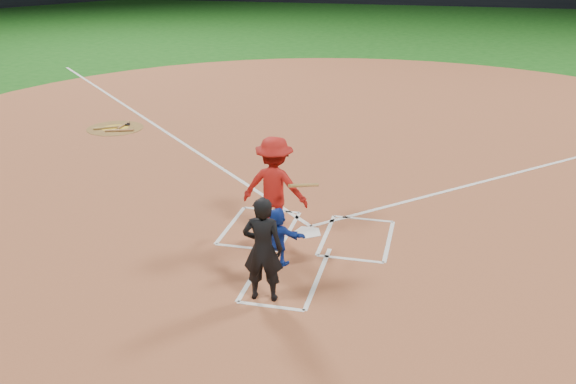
% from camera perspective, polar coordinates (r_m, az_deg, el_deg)
% --- Properties ---
extents(ground, '(120.00, 120.00, 0.00)m').
position_cam_1_polar(ground, '(12.65, 1.75, -3.68)').
color(ground, '#154F13').
rests_on(ground, ground).
extents(home_plate_dirt, '(28.00, 28.00, 0.01)m').
position_cam_1_polar(home_plate_dirt, '(18.18, 5.71, 4.23)').
color(home_plate_dirt, '#964F31').
rests_on(home_plate_dirt, ground).
extents(home_plate, '(0.60, 0.60, 0.02)m').
position_cam_1_polar(home_plate, '(12.64, 1.75, -3.60)').
color(home_plate, white).
rests_on(home_plate, home_plate_dirt).
extents(on_deck_circle, '(1.70, 1.70, 0.01)m').
position_cam_1_polar(on_deck_circle, '(20.34, -15.11, 5.50)').
color(on_deck_circle, brown).
rests_on(on_deck_circle, home_plate_dirt).
extents(on_deck_logo, '(0.80, 0.80, 0.00)m').
position_cam_1_polar(on_deck_logo, '(20.34, -15.11, 5.52)').
color(on_deck_logo, '#C19616').
rests_on(on_deck_logo, on_deck_circle).
extents(on_deck_bat_a, '(0.09, 0.84, 0.06)m').
position_cam_1_polar(on_deck_bat_a, '(20.47, -14.42, 5.77)').
color(on_deck_bat_a, olive).
rests_on(on_deck_bat_a, on_deck_circle).
extents(on_deck_bat_b, '(0.72, 0.54, 0.06)m').
position_cam_1_polar(on_deck_bat_b, '(20.34, -15.75, 5.54)').
color(on_deck_bat_b, olive).
rests_on(on_deck_bat_b, on_deck_circle).
extents(on_deck_bat_c, '(0.80, 0.37, 0.06)m').
position_cam_1_polar(on_deck_bat_c, '(19.93, -14.76, 5.32)').
color(on_deck_bat_c, '#986437').
rests_on(on_deck_bat_c, on_deck_circle).
extents(bat_weight_donut, '(0.19, 0.19, 0.05)m').
position_cam_1_polar(bat_weight_donut, '(20.58, -14.11, 5.86)').
color(bat_weight_donut, black).
rests_on(bat_weight_donut, on_deck_circle).
extents(catcher, '(1.03, 0.49, 1.06)m').
position_cam_1_polar(catcher, '(11.26, -0.95, -3.95)').
color(catcher, '#1332A2').
rests_on(catcher, home_plate_dirt).
extents(umpire, '(0.68, 0.48, 1.75)m').
position_cam_1_polar(umpire, '(10.05, -2.25, -5.10)').
color(umpire, black).
rests_on(umpire, home_plate_dirt).
extents(chalk_markings, '(28.35, 17.32, 0.01)m').
position_cam_1_polar(chalk_markings, '(17.50, 5.38, 3.58)').
color(chalk_markings, white).
rests_on(chalk_markings, home_plate_dirt).
extents(batter_at_plate, '(1.47, 0.93, 1.98)m').
position_cam_1_polar(batter_at_plate, '(12.19, -1.20, 0.43)').
color(batter_at_plate, '#AB1713').
rests_on(batter_at_plate, home_plate_dirt).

